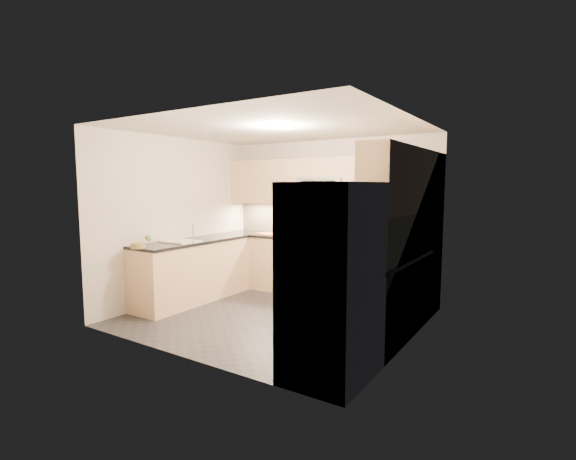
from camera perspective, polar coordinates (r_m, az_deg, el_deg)
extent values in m
cube|color=#25252B|center=(5.76, -1.93, -11.78)|extent=(3.60, 3.20, 0.00)
cube|color=beige|center=(5.53, -2.03, 13.72)|extent=(3.60, 3.20, 0.02)
cube|color=beige|center=(6.87, 5.66, 1.77)|extent=(3.60, 0.02, 2.50)
cube|color=beige|center=(4.29, -14.26, -1.02)|extent=(3.60, 0.02, 2.50)
cube|color=beige|center=(6.69, -14.74, 1.48)|extent=(0.02, 3.20, 2.50)
cube|color=beige|center=(4.72, 16.28, -0.45)|extent=(0.02, 3.20, 2.50)
cube|color=tan|center=(7.29, -3.16, -4.30)|extent=(1.42, 0.60, 0.90)
cube|color=tan|center=(6.28, 13.24, -6.15)|extent=(1.42, 0.60, 0.90)
cube|color=tan|center=(5.10, 13.23, -9.04)|extent=(0.60, 1.70, 0.90)
cube|color=tan|center=(6.59, -12.78, -5.58)|extent=(0.60, 2.00, 0.90)
cube|color=black|center=(7.22, -3.18, -0.63)|extent=(1.42, 0.63, 0.04)
cube|color=black|center=(6.20, 13.35, -1.91)|extent=(1.42, 0.63, 0.04)
cube|color=black|center=(5.00, 13.36, -3.83)|extent=(0.63, 1.70, 0.04)
cube|color=black|center=(6.51, -12.88, -1.52)|extent=(0.63, 2.00, 0.04)
cube|color=tan|center=(6.70, 5.03, 6.59)|extent=(3.60, 0.35, 0.75)
cube|color=tan|center=(5.00, 15.46, 6.54)|extent=(0.35, 1.95, 0.75)
cube|color=tan|center=(6.87, 5.64, 1.31)|extent=(3.60, 0.01, 0.51)
cube|color=tan|center=(5.16, 17.64, -0.56)|extent=(0.01, 2.30, 0.51)
cube|color=#A9ADB1|center=(6.70, 4.31, -5.21)|extent=(0.76, 0.65, 0.91)
cube|color=black|center=(6.62, 4.35, -1.30)|extent=(0.76, 0.65, 0.03)
cube|color=black|center=(6.41, 2.90, -5.75)|extent=(0.62, 0.02, 0.45)
cylinder|color=#B2B5BA|center=(6.35, 2.82, -3.39)|extent=(0.60, 0.02, 0.02)
cube|color=#989B9F|center=(6.67, 4.92, 5.52)|extent=(0.76, 0.40, 0.40)
cube|color=black|center=(6.49, 4.06, 5.51)|extent=(0.60, 0.01, 0.28)
cube|color=#919398|center=(3.84, 6.09, -7.00)|extent=(0.70, 0.90, 1.80)
cylinder|color=#B2B5BA|center=(3.86, -0.05, -6.15)|extent=(0.02, 0.02, 1.20)
cylinder|color=#B2B5BA|center=(4.16, 2.65, -5.25)|extent=(0.02, 0.02, 1.20)
cube|color=white|center=(6.34, -14.48, -2.13)|extent=(0.52, 0.38, 0.16)
cylinder|color=silver|center=(6.13, -12.89, -0.48)|extent=(0.03, 0.03, 0.28)
cylinder|color=#49AB4F|center=(6.05, 18.20, -1.28)|extent=(0.36, 0.36, 0.16)
cube|color=#EA4216|center=(7.14, -2.79, -0.50)|extent=(0.43, 0.35, 0.01)
cylinder|color=olive|center=(5.87, -19.84, -2.03)|extent=(0.25, 0.25, 0.07)
sphere|color=#AB2513|center=(6.01, -18.68, -1.02)|extent=(0.07, 0.07, 0.07)
sphere|color=#57B64E|center=(5.93, -18.45, -1.11)|extent=(0.07, 0.07, 0.07)
cube|color=silver|center=(6.45, 1.27, -4.76)|extent=(0.16, 0.02, 0.31)
cube|color=#344F91|center=(6.30, 3.65, -5.04)|extent=(0.17, 0.03, 0.31)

